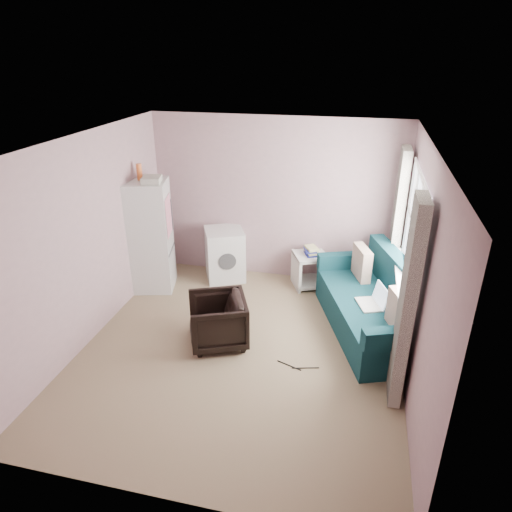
{
  "coord_description": "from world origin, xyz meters",
  "views": [
    {
      "loc": [
        1.23,
        -4.42,
        3.39
      ],
      "look_at": [
        0.05,
        0.6,
        1.0
      ],
      "focal_mm": 32.0,
      "sensor_mm": 36.0,
      "label": 1
    }
  ],
  "objects": [
    {
      "name": "side_table",
      "position": [
        0.61,
        1.84,
        0.3
      ],
      "size": [
        0.62,
        0.62,
        0.65
      ],
      "rotation": [
        0.0,
        0.0,
        0.41
      ],
      "color": "silver",
      "rests_on": "ground"
    },
    {
      "name": "floor_cables",
      "position": [
        0.72,
        -0.17,
        0.01
      ],
      "size": [
        0.49,
        0.12,
        0.01
      ],
      "rotation": [
        0.0,
        0.0,
        -0.01
      ],
      "color": "black",
      "rests_on": "ground"
    },
    {
      "name": "sofa",
      "position": [
        1.59,
        0.82,
        0.34
      ],
      "size": [
        1.61,
        2.29,
        0.93
      ],
      "rotation": [
        0.0,
        0.0,
        0.35
      ],
      "color": "#0E3740",
      "rests_on": "ground"
    },
    {
      "name": "washing_machine",
      "position": [
        -0.74,
        1.81,
        0.42
      ],
      "size": [
        0.76,
        0.76,
        0.81
      ],
      "rotation": [
        0.0,
        0.0,
        0.43
      ],
      "color": "silver",
      "rests_on": "ground"
    },
    {
      "name": "armchair",
      "position": [
        -0.31,
        0.09,
        0.35
      ],
      "size": [
        0.84,
        0.87,
        0.69
      ],
      "primitive_type": "imported",
      "rotation": [
        0.0,
        0.0,
        -1.17
      ],
      "color": "black",
      "rests_on": "ground"
    },
    {
      "name": "fridge",
      "position": [
        -1.7,
        1.27,
        0.85
      ],
      "size": [
        0.7,
        0.7,
        1.9
      ],
      "rotation": [
        0.0,
        0.0,
        0.25
      ],
      "color": "silver",
      "rests_on": "ground"
    },
    {
      "name": "room",
      "position": [
        0.02,
        0.01,
        1.25
      ],
      "size": [
        3.84,
        4.24,
        2.54
      ],
      "color": "#816E54",
      "rests_on": "ground"
    },
    {
      "name": "window_dressing",
      "position": [
        1.78,
        0.7,
        1.11
      ],
      "size": [
        0.17,
        2.62,
        2.18
      ],
      "color": "white",
      "rests_on": "ground"
    }
  ]
}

